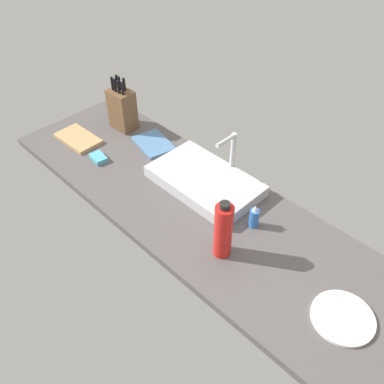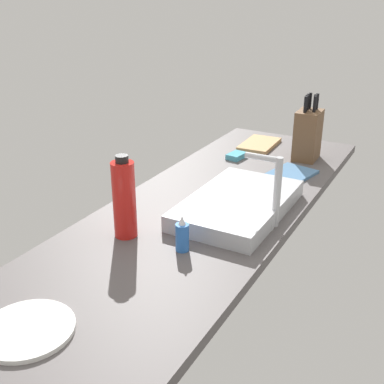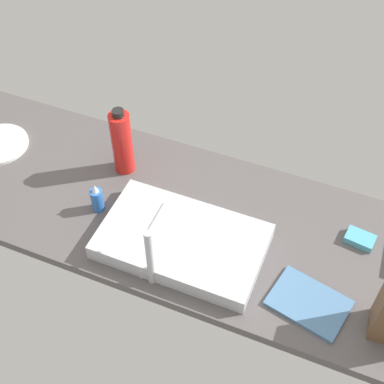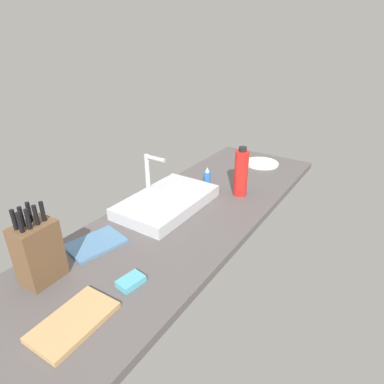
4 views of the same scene
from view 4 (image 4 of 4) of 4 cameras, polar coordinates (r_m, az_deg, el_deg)
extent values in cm
cube|color=#514C4C|center=(158.21, -0.39, -3.95)|extent=(197.99, 63.28, 3.50)
cube|color=#B7BABF|center=(160.47, -4.40, -1.70)|extent=(50.71, 30.40, 5.68)
cylinder|color=#B7BABF|center=(167.61, -7.80, 2.76)|extent=(2.40, 2.40, 23.52)
cylinder|color=#B7BABF|center=(160.20, -6.49, 5.87)|extent=(2.00, 11.31, 2.00)
cylinder|color=#B7BABF|center=(174.03, -6.87, 0.20)|extent=(1.60, 1.60, 4.00)
cube|color=brown|center=(122.71, -25.39, -9.62)|extent=(13.86, 10.39, 21.92)
cylinder|color=black|center=(112.81, -28.01, -4.75)|extent=(1.45, 1.45, 6.98)
cylinder|color=black|center=(115.26, -28.83, -4.29)|extent=(1.45, 1.45, 6.98)
cylinder|color=black|center=(113.58, -26.89, -4.28)|extent=(1.45, 1.45, 6.98)
cylinder|color=black|center=(115.97, -27.82, -3.87)|extent=(1.45, 1.45, 6.98)
cylinder|color=black|center=(114.90, -25.80, -3.68)|extent=(1.45, 1.45, 6.98)
cylinder|color=black|center=(117.78, -26.72, -3.16)|extent=(1.45, 1.45, 6.98)
cylinder|color=black|center=(116.33, -24.80, -3.10)|extent=(1.45, 1.45, 6.98)
cube|color=tan|center=(108.90, -20.09, -20.62)|extent=(24.97, 15.44, 1.80)
cylinder|color=blue|center=(181.71, 2.66, 2.32)|extent=(4.08, 4.08, 8.57)
cone|color=silver|center=(179.49, 2.70, 3.98)|extent=(2.24, 2.24, 2.80)
cylinder|color=red|center=(170.42, 8.61, 3.26)|extent=(7.17, 7.17, 24.31)
cylinder|color=black|center=(165.80, 8.91, 7.48)|extent=(3.94, 3.94, 2.20)
cylinder|color=white|center=(219.34, 12.16, 4.98)|extent=(21.74, 21.74, 1.20)
cube|color=teal|center=(139.25, -16.56, -8.65)|extent=(24.58, 19.75, 1.20)
cube|color=#4CA3BC|center=(116.86, -10.70, -15.19)|extent=(9.71, 7.13, 2.40)
camera|label=1|loc=(2.17, 45.93, 32.74)|focal=38.77mm
camera|label=2|loc=(2.94, 3.42, 25.31)|focal=46.02mm
camera|label=3|loc=(2.00, -43.32, 37.76)|focal=49.71mm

